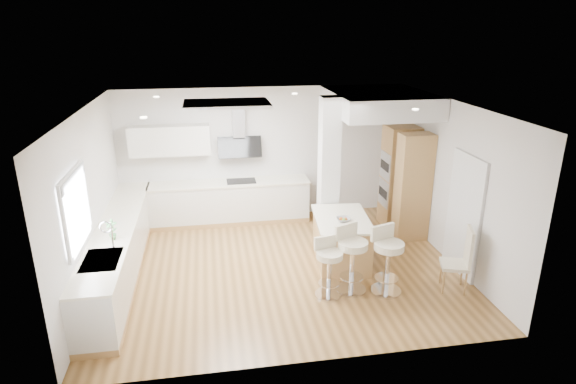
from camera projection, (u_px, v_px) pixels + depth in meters
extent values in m
plane|color=olive|center=(281.00, 268.00, 8.38)|extent=(6.00, 6.00, 0.00)
cube|color=silver|center=(281.00, 268.00, 8.38)|extent=(6.00, 5.00, 0.02)
cube|color=silver|center=(263.00, 153.00, 10.24)|extent=(6.00, 0.04, 2.80)
cube|color=silver|center=(89.00, 203.00, 7.44)|extent=(0.04, 5.00, 2.80)
cube|color=silver|center=(451.00, 182.00, 8.38)|extent=(0.04, 5.00, 2.80)
cube|color=silver|center=(227.00, 104.00, 7.89)|extent=(1.40, 0.95, 0.05)
cube|color=white|center=(227.00, 105.00, 7.89)|extent=(1.25, 0.80, 0.03)
cylinder|color=white|center=(156.00, 97.00, 8.53)|extent=(0.10, 0.10, 0.02)
cylinder|color=white|center=(144.00, 118.00, 6.67)|extent=(0.10, 0.10, 0.02)
cylinder|color=white|center=(295.00, 94.00, 8.92)|extent=(0.10, 0.10, 0.02)
cylinder|color=white|center=(381.00, 96.00, 8.70)|extent=(0.10, 0.10, 0.02)
cylinder|color=white|center=(415.00, 109.00, 7.30)|extent=(0.10, 0.10, 0.02)
cube|color=white|center=(76.00, 208.00, 6.53)|extent=(0.03, 1.15, 0.95)
cube|color=silver|center=(71.00, 173.00, 6.36)|extent=(0.04, 1.28, 0.06)
cube|color=silver|center=(82.00, 242.00, 6.70)|extent=(0.04, 1.28, 0.06)
cube|color=silver|center=(64.00, 226.00, 5.96)|extent=(0.04, 0.06, 0.95)
cube|color=silver|center=(86.00, 193.00, 7.10)|extent=(0.04, 0.06, 0.95)
cube|color=#989A9F|center=(73.00, 178.00, 6.39)|extent=(0.03, 1.18, 0.14)
cube|color=#453C36|center=(464.00, 216.00, 7.95)|extent=(0.02, 0.90, 2.00)
cube|color=silver|center=(464.00, 217.00, 7.95)|extent=(0.05, 1.00, 2.10)
cube|color=tan|center=(122.00, 271.00, 8.17)|extent=(0.60, 4.50, 0.10)
cube|color=silver|center=(119.00, 248.00, 8.03)|extent=(0.60, 4.50, 0.76)
cube|color=#ECE5C8|center=(116.00, 226.00, 7.89)|extent=(0.63, 4.50, 0.04)
cube|color=#A3A3A7|center=(101.00, 260.00, 6.73)|extent=(0.50, 0.75, 0.02)
cube|color=#A3A3A7|center=(99.00, 269.00, 6.58)|extent=(0.40, 0.34, 0.10)
cube|color=#A3A3A7|center=(104.00, 258.00, 6.91)|extent=(0.40, 0.34, 0.10)
cylinder|color=silver|center=(112.00, 238.00, 6.96)|extent=(0.02, 0.02, 0.36)
torus|color=silver|center=(106.00, 227.00, 6.89)|extent=(0.18, 0.02, 0.18)
imported|color=#468A46|center=(112.00, 230.00, 7.28)|extent=(0.17, 0.12, 0.33)
cube|color=tan|center=(231.00, 220.00, 10.29)|extent=(3.30, 0.60, 0.10)
cube|color=silver|center=(230.00, 201.00, 10.15)|extent=(3.30, 0.60, 0.76)
cube|color=#ECE5C8|center=(229.00, 183.00, 10.01)|extent=(3.33, 0.63, 0.04)
cube|color=black|center=(241.00, 181.00, 10.04)|extent=(0.60, 0.40, 0.01)
cube|color=silver|center=(170.00, 140.00, 9.65)|extent=(1.60, 0.34, 0.60)
cube|color=#A3A3A7|center=(239.00, 120.00, 9.82)|extent=(0.25, 0.18, 0.70)
cube|color=black|center=(240.00, 147.00, 9.92)|extent=(0.90, 0.26, 0.44)
cube|color=silver|center=(329.00, 172.00, 8.96)|extent=(0.35, 0.35, 2.80)
cube|color=silver|center=(378.00, 102.00, 9.14)|extent=(1.78, 2.20, 0.40)
cube|color=tan|center=(399.00, 177.00, 9.84)|extent=(0.62, 0.62, 2.10)
cube|color=tan|center=(413.00, 188.00, 9.19)|extent=(0.62, 0.40, 2.10)
cube|color=#A3A3A7|center=(385.00, 166.00, 9.71)|extent=(0.02, 0.55, 0.55)
cube|color=#A3A3A7|center=(383.00, 193.00, 9.90)|extent=(0.02, 0.55, 0.55)
cube|color=black|center=(385.00, 166.00, 9.71)|extent=(0.01, 0.45, 0.18)
cube|color=black|center=(383.00, 193.00, 9.90)|extent=(0.01, 0.45, 0.18)
cube|color=tan|center=(341.00, 241.00, 8.46)|extent=(0.97, 1.39, 0.80)
cube|color=#ECE5C8|center=(342.00, 219.00, 8.32)|extent=(1.05, 1.47, 0.04)
imported|color=gray|center=(343.00, 219.00, 8.17)|extent=(0.26, 0.26, 0.06)
sphere|color=#C15416|center=(346.00, 219.00, 8.17)|extent=(0.07, 0.07, 0.07)
sphere|color=#C15416|center=(341.00, 219.00, 8.18)|extent=(0.07, 0.07, 0.07)
sphere|color=olive|center=(344.00, 220.00, 8.13)|extent=(0.07, 0.07, 0.07)
cylinder|color=silver|center=(328.00, 294.00, 7.52)|extent=(0.51, 0.51, 0.03)
cylinder|color=silver|center=(329.00, 276.00, 7.42)|extent=(0.08, 0.08, 0.63)
cylinder|color=silver|center=(329.00, 283.00, 7.46)|extent=(0.40, 0.40, 0.01)
cylinder|color=beige|center=(330.00, 255.00, 7.30)|extent=(0.49, 0.49, 0.10)
cube|color=beige|center=(325.00, 242.00, 7.38)|extent=(0.37, 0.13, 0.21)
cylinder|color=silver|center=(351.00, 289.00, 7.67)|extent=(0.64, 0.64, 0.03)
cylinder|color=silver|center=(352.00, 268.00, 7.54)|extent=(0.10, 0.10, 0.72)
cylinder|color=silver|center=(351.00, 276.00, 7.59)|extent=(0.49, 0.49, 0.02)
cylinder|color=beige|center=(353.00, 245.00, 7.41)|extent=(0.61, 0.61, 0.11)
cube|color=beige|center=(346.00, 231.00, 7.49)|extent=(0.41, 0.22, 0.24)
cylinder|color=silver|center=(386.00, 291.00, 7.62)|extent=(0.62, 0.62, 0.03)
cylinder|color=silver|center=(387.00, 270.00, 7.50)|extent=(0.10, 0.10, 0.72)
cylinder|color=silver|center=(387.00, 278.00, 7.55)|extent=(0.48, 0.48, 0.02)
cylinder|color=beige|center=(389.00, 246.00, 7.37)|extent=(0.59, 0.59, 0.11)
cube|color=beige|center=(382.00, 232.00, 7.46)|extent=(0.42, 0.19, 0.24)
cube|color=beige|center=(454.00, 265.00, 7.56)|extent=(0.52, 0.52, 0.06)
cube|color=beige|center=(469.00, 248.00, 7.43)|extent=(0.17, 0.38, 0.66)
cylinder|color=tan|center=(443.00, 282.00, 7.51)|extent=(0.04, 0.04, 0.40)
cylinder|color=tan|center=(441.00, 272.00, 7.81)|extent=(0.04, 0.04, 0.40)
cylinder|color=tan|center=(465.00, 284.00, 7.46)|extent=(0.04, 0.04, 0.40)
cylinder|color=tan|center=(462.00, 274.00, 7.76)|extent=(0.04, 0.04, 0.40)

